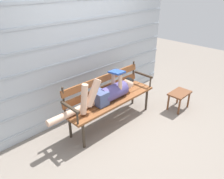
# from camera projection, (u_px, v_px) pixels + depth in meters

# --- Properties ---
(ground_plane) EXTENTS (12.00, 12.00, 0.00)m
(ground_plane) POSITION_uv_depth(u_px,v_px,m) (118.00, 125.00, 3.76)
(ground_plane) COLOR gray
(house_siding) EXTENTS (4.27, 0.08, 2.46)m
(house_siding) POSITION_uv_depth(u_px,v_px,m) (85.00, 47.00, 3.72)
(house_siding) COLOR #B2BCC6
(house_siding) RESTS_ON ground
(park_bench) EXTENTS (1.73, 0.45, 0.89)m
(park_bench) POSITION_uv_depth(u_px,v_px,m) (109.00, 95.00, 3.67)
(park_bench) COLOR brown
(park_bench) RESTS_ON ground
(reclining_person) EXTENTS (1.68, 0.26, 0.52)m
(reclining_person) POSITION_uv_depth(u_px,v_px,m) (107.00, 93.00, 3.51)
(reclining_person) COLOR #514784
(footstool) EXTENTS (0.45, 0.29, 0.35)m
(footstool) POSITION_uv_depth(u_px,v_px,m) (179.00, 96.00, 4.14)
(footstool) COLOR brown
(footstool) RESTS_ON ground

